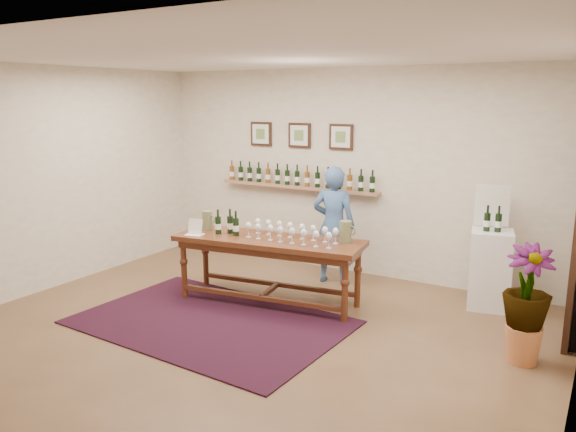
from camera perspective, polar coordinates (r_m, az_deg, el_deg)
The scene contains 14 objects.
ground at distance 5.99m, azimuth -3.98°, elevation -11.73°, with size 6.00×6.00×0.00m, color brown.
room_shell at distance 6.57m, azimuth 21.01°, elevation -0.13°, with size 6.00×6.00×6.00m.
rug at distance 6.28m, azimuth -7.84°, elevation -10.61°, with size 2.84×1.89×0.02m, color #410B0F.
tasting_table at distance 6.60m, azimuth -1.98°, elevation -3.25°, with size 2.31×1.02×0.79m.
table_glasses at distance 6.44m, azimuth 0.35°, elevation -1.66°, with size 1.37×0.32×0.19m, color silver, non-canonical shape.
table_bottles at distance 6.77m, azimuth -6.06°, elevation -0.58°, with size 0.28×0.16×0.30m, color black, non-canonical shape.
pitcher_left at distance 7.04m, azimuth -8.19°, elevation -0.43°, with size 0.15×0.15×0.23m, color #676D44, non-canonical shape.
pitcher_right at distance 6.39m, azimuth 5.86°, elevation -1.59°, with size 0.16×0.16×0.25m, color #676D44, non-canonical shape.
menu_card at distance 6.81m, azimuth -9.40°, elevation -1.09°, with size 0.21×0.15×0.19m, color silver.
display_pedestal at distance 6.92m, azimuth 19.83°, elevation -5.13°, with size 0.46×0.46×0.92m, color white.
pedestal_bottles at distance 6.74m, azimuth 20.08°, elevation -0.39°, with size 0.27×0.07×0.27m, color black, non-canonical shape.
info_sign at distance 6.92m, azimuth 20.03°, elevation 1.02°, with size 0.38×0.02×0.53m, color silver.
potted_plant at distance 5.59m, azimuth 23.05°, elevation -8.29°, with size 0.66×0.66×0.96m.
person at distance 7.34m, azimuth 4.66°, elevation -0.93°, with size 0.56×0.37×1.55m, color #3C5F8F.
Camera 1 is at (3.14, -4.51, 2.40)m, focal length 35.00 mm.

